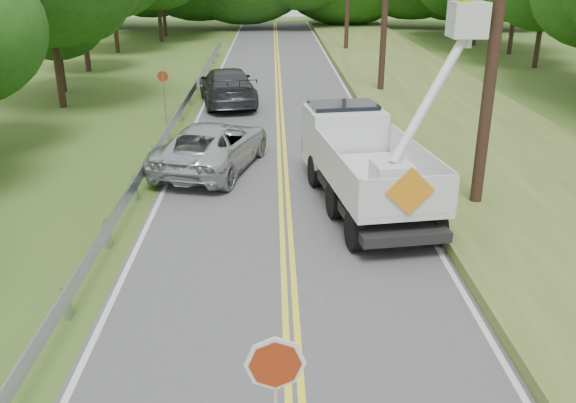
{
  "coord_description": "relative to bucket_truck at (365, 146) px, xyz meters",
  "views": [
    {
      "loc": [
        -0.29,
        -5.77,
        6.15
      ],
      "look_at": [
        0.0,
        6.0,
        1.5
      ],
      "focal_mm": 38.05,
      "sensor_mm": 36.0,
      "label": 1
    }
  ],
  "objects": [
    {
      "name": "road",
      "position": [
        -2.19,
        3.9,
        -1.48
      ],
      "size": [
        7.2,
        96.0,
        0.03
      ],
      "color": "#4F4F52",
      "rests_on": "ground"
    },
    {
      "name": "guardrail",
      "position": [
        -6.21,
        4.81,
        -0.93
      ],
      "size": [
        0.18,
        48.0,
        0.77
      ],
      "color": "#9CA0A5",
      "rests_on": "ground"
    },
    {
      "name": "tall_grass_verge",
      "position": [
        4.91,
        3.9,
        -1.34
      ],
      "size": [
        7.0,
        96.0,
        0.3
      ],
      "primitive_type": "cube",
      "color": "#496126",
      "rests_on": "ground"
    },
    {
      "name": "bucket_truck",
      "position": [
        0.0,
        0.0,
        0.0
      ],
      "size": [
        4.11,
        6.77,
        6.46
      ],
      "color": "black",
      "rests_on": "road"
    },
    {
      "name": "suv_silver",
      "position": [
        -4.39,
        2.6,
        -0.72
      ],
      "size": [
        3.77,
        5.82,
        1.49
      ],
      "primitive_type": "imported",
      "rotation": [
        0.0,
        0.0,
        2.88
      ],
      "color": "silver",
      "rests_on": "road"
    },
    {
      "name": "suv_darkgrey",
      "position": [
        -4.56,
        12.02,
        -0.65
      ],
      "size": [
        3.25,
        5.97,
        1.64
      ],
      "primitive_type": "imported",
      "rotation": [
        0.0,
        0.0,
        3.32
      ],
      "color": "#36383D",
      "rests_on": "road"
    },
    {
      "name": "stop_sign_permanent",
      "position": [
        -6.84,
        8.53,
        -0.12
      ],
      "size": [
        0.45,
        0.06,
        2.12
      ],
      "color": "#9CA0A5",
      "rests_on": "ground"
    }
  ]
}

